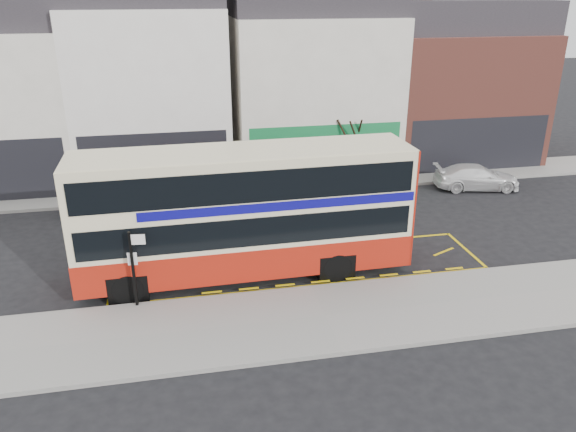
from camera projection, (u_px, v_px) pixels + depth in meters
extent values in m
plane|color=black|center=(309.00, 285.00, 20.27)|extent=(120.00, 120.00, 0.00)
cube|color=gray|center=(325.00, 317.00, 18.16)|extent=(40.00, 4.00, 0.15)
cube|color=gray|center=(311.00, 288.00, 19.90)|extent=(40.00, 0.15, 0.15)
cube|color=gray|center=(262.00, 185.00, 30.22)|extent=(50.00, 3.00, 0.15)
cube|color=white|center=(0.00, 108.00, 29.92)|extent=(8.00, 8.00, 8.00)
cube|color=white|center=(152.00, 93.00, 31.18)|extent=(8.00, 8.00, 9.00)
cube|color=black|center=(155.00, 164.00, 28.67)|extent=(7.36, 0.06, 3.20)
cube|color=black|center=(156.00, 167.00, 28.76)|extent=(5.60, 0.04, 2.00)
cube|color=white|center=(310.00, 92.00, 32.90)|extent=(9.00, 8.00, 8.50)
cube|color=#14743B|center=(326.00, 154.00, 30.30)|extent=(8.28, 0.06, 3.20)
cube|color=black|center=(326.00, 158.00, 30.39)|extent=(6.30, 0.04, 2.00)
cube|color=#9A4B3D|center=(451.00, 95.00, 34.72)|extent=(9.00, 8.00, 7.50)
cube|color=#28262B|center=(459.00, 16.00, 32.95)|extent=(9.00, 7.20, 1.80)
cube|color=black|center=(479.00, 146.00, 31.92)|extent=(8.28, 0.06, 3.20)
cube|color=black|center=(478.00, 149.00, 32.02)|extent=(6.30, 0.04, 2.00)
cube|color=beige|center=(245.00, 210.00, 20.12)|extent=(11.96, 2.93, 4.38)
cube|color=#A61B0D|center=(246.00, 250.00, 20.73)|extent=(12.00, 2.97, 1.19)
cube|color=#A61B0D|center=(400.00, 198.00, 21.29)|extent=(0.11, 2.75, 4.38)
cube|color=black|center=(245.00, 218.00, 20.24)|extent=(11.48, 2.98, 1.03)
cube|color=black|center=(244.00, 175.00, 19.62)|extent=(11.48, 2.98, 1.08)
cube|color=#0F0B7C|center=(274.00, 193.00, 20.12)|extent=(9.58, 2.93, 0.32)
cube|color=black|center=(73.00, 239.00, 19.17)|extent=(0.11, 2.49, 1.73)
cube|color=black|center=(65.00, 187.00, 18.45)|extent=(0.11, 2.49, 1.08)
cube|color=black|center=(69.00, 211.00, 18.78)|extent=(0.08, 1.90, 0.38)
cube|color=beige|center=(243.00, 152.00, 19.31)|extent=(11.95, 2.82, 0.13)
cylinder|color=black|center=(128.00, 289.00, 18.95)|extent=(1.09, 0.32, 1.08)
cylinder|color=black|center=(131.00, 257.00, 21.17)|extent=(1.09, 0.32, 1.08)
cylinder|color=black|center=(337.00, 267.00, 20.40)|extent=(1.09, 0.32, 1.08)
cylinder|color=black|center=(319.00, 239.00, 22.63)|extent=(1.09, 0.32, 1.08)
cube|color=black|center=(133.00, 269.00, 18.22)|extent=(0.10, 0.10, 2.66)
cube|color=white|center=(138.00, 239.00, 17.84)|extent=(0.48, 0.09, 0.39)
cube|color=white|center=(132.00, 259.00, 18.14)|extent=(0.31, 0.06, 0.44)
imported|color=silver|center=(112.00, 197.00, 26.57)|extent=(4.54, 2.14, 1.50)
imported|color=#3E3F46|center=(299.00, 186.00, 28.07)|extent=(4.50, 1.62, 1.47)
imported|color=white|center=(477.00, 177.00, 29.69)|extent=(4.67, 2.59, 1.28)
cylinder|color=black|center=(347.00, 166.00, 30.94)|extent=(0.24, 0.24, 1.64)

